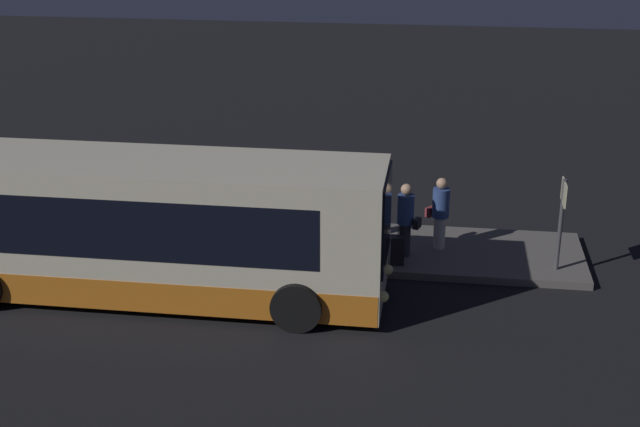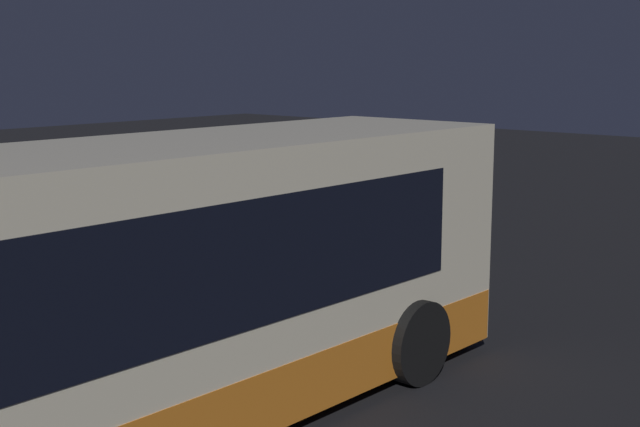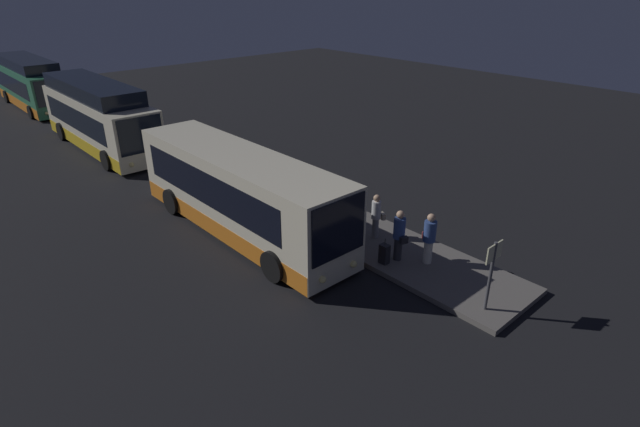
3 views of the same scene
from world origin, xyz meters
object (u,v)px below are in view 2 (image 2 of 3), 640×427
Objects in this scene: passenger_with_bags at (303,230)px; trash_bin at (234,291)px; passenger_boarding at (206,242)px; passenger_waiting at (310,220)px; suitcase at (321,273)px; bus_lead at (108,304)px; sign_post at (439,182)px.

passenger_with_bags is 1.97m from trash_bin.
trash_bin is (-0.21, -0.88, -0.63)m from passenger_boarding.
passenger_with_bags is (-0.82, -0.59, 0.01)m from passenger_waiting.
suitcase is (-0.15, -0.54, -0.65)m from passenger_with_bags.
suitcase is at bearing 1.09° from passenger_with_bags.
suitcase is 1.71m from trash_bin.
passenger_with_bags is at bearing 162.37° from passenger_waiting.
passenger_boarding is (4.18, 3.26, -0.46)m from bus_lead.
passenger_with_bags is at bearing 24.14° from bus_lead.
sign_post reaches higher than trash_bin.
suitcase reaches higher than trash_bin.
bus_lead is at bearing -49.11° from passenger_with_bags.
trash_bin is (-5.46, 0.09, -1.15)m from sign_post.
sign_post is at bearing 3.44° from suitcase.
passenger_boarding is 1.76m from passenger_with_bags.
bus_lead is 6.37m from passenger_with_bags.
trash_bin is at bearing -77.91° from passenger_boarding.
passenger_boarding is at bearing -95.13° from passenger_with_bags.
passenger_boarding is at bearing 124.94° from passenger_waiting.
bus_lead is 11.62× the size of suitcase.
trash_bin is at bearing 179.05° from sign_post.
bus_lead is 4.88× the size of sign_post.
bus_lead is 4.76m from trash_bin.
passenger_waiting is 2.85m from trash_bin.
bus_lead is at bearing -159.97° from suitcase.
passenger_with_bags is at bearing 6.93° from trash_bin.
passenger_waiting is 0.82× the size of sign_post.
sign_post is (5.25, -0.97, 0.52)m from passenger_boarding.
bus_lead is 16.95× the size of trash_bin.
sign_post is at bearing 101.82° from passenger_with_bags.
bus_lead reaches higher than sign_post.
passenger_with_bags reaches higher than passenger_boarding.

